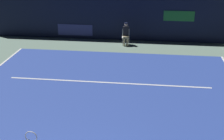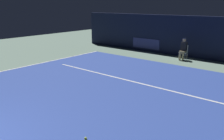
{
  "view_description": "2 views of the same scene",
  "coord_description": "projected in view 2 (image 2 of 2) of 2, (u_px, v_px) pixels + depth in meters",
  "views": [
    {
      "loc": [
        1.68,
        -4.76,
        5.61
      ],
      "look_at": [
        0.32,
        6.21,
        1.07
      ],
      "focal_mm": 49.86,
      "sensor_mm": 36.0,
      "label": 1
    },
    {
      "loc": [
        6.29,
        -1.0,
        3.33
      ],
      "look_at": [
        0.33,
        6.07,
        0.78
      ],
      "focal_mm": 38.78,
      "sensor_mm": 36.0,
      "label": 2
    }
  ],
  "objects": [
    {
      "name": "line_sideline_right",
      "position": [
        16.0,
        68.0,
        12.77
      ],
      "size": [
        0.1,
        12.32,
        0.01
      ],
      "primitive_type": "cube",
      "color": "white",
      "rests_on": "court_surface"
    },
    {
      "name": "line_service",
      "position": [
        124.0,
        79.0,
        10.92
      ],
      "size": [
        8.73,
        0.1,
        0.01
      ],
      "primitive_type": "cube",
      "color": "white",
      "rests_on": "court_surface"
    },
    {
      "name": "ground_plane",
      "position": [
        90.0,
        93.0,
        9.33
      ],
      "size": [
        33.62,
        33.62,
        0.0
      ],
      "primitive_type": "plane",
      "color": "slate"
    },
    {
      "name": "back_wall",
      "position": [
        187.0,
        36.0,
        15.44
      ],
      "size": [
        16.82,
        0.33,
        2.6
      ],
      "color": "#141933",
      "rests_on": "ground"
    },
    {
      "name": "court_surface",
      "position": [
        90.0,
        93.0,
        9.33
      ],
      "size": [
        11.19,
        12.32,
        0.01
      ],
      "primitive_type": "cube",
      "color": "#2D479E",
      "rests_on": "ground"
    },
    {
      "name": "tennis_ball",
      "position": [
        86.0,
        138.0,
        6.1
      ],
      "size": [
        0.07,
        0.07,
        0.07
      ],
      "primitive_type": "sphere",
      "color": "#CCE033",
      "rests_on": "court_surface"
    },
    {
      "name": "line_judge_on_chair",
      "position": [
        183.0,
        49.0,
        14.58
      ],
      "size": [
        0.47,
        0.55,
        1.32
      ],
      "color": "white",
      "rests_on": "ground"
    }
  ]
}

